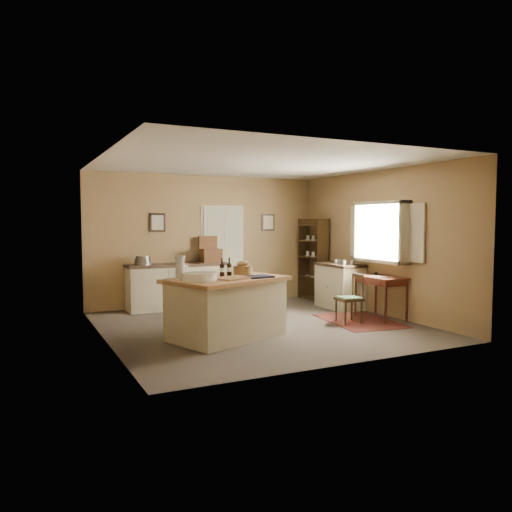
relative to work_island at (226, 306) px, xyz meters
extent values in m
plane|color=#50453D|center=(0.85, 0.57, -0.48)|extent=(5.00, 5.00, 0.00)
cube|color=olive|center=(0.85, 3.07, 0.87)|extent=(5.00, 0.10, 2.70)
cube|color=olive|center=(0.85, -1.93, 0.87)|extent=(5.00, 0.10, 2.70)
cube|color=olive|center=(-1.65, 0.57, 0.87)|extent=(0.10, 5.00, 2.70)
cube|color=olive|center=(3.35, 0.57, 0.87)|extent=(0.10, 5.00, 2.70)
plane|color=silver|center=(0.85, 0.57, 2.22)|extent=(5.00, 5.00, 0.00)
cube|color=#ABAF94|center=(1.20, 3.04, 0.57)|extent=(0.97, 0.06, 2.11)
cube|color=black|center=(-0.20, 3.05, 1.24)|extent=(0.32, 0.02, 0.38)
cube|color=beige|center=(-0.20, 3.04, 1.24)|extent=(0.24, 0.01, 0.30)
cube|color=black|center=(2.30, 3.05, 1.24)|extent=(0.32, 0.02, 0.38)
cube|color=beige|center=(2.30, 3.04, 1.24)|extent=(0.24, 0.01, 0.30)
cube|color=beige|center=(3.22, 0.37, 0.54)|extent=(0.25, 1.32, 0.06)
cube|color=beige|center=(3.22, 0.37, 1.60)|extent=(0.25, 1.32, 0.06)
cube|color=white|center=(3.34, 0.37, 1.07)|extent=(0.01, 1.20, 1.00)
cube|color=beige|center=(3.31, -0.45, 1.07)|extent=(0.04, 0.35, 1.00)
cube|color=beige|center=(3.31, 1.19, 1.07)|extent=(0.04, 0.35, 1.00)
cube|color=beige|center=(0.01, 0.00, -0.06)|extent=(1.83, 1.48, 0.85)
cube|color=#AC7446|center=(0.01, 0.00, 0.40)|extent=(1.99, 1.63, 0.06)
cylinder|color=white|center=(-0.47, -0.17, 0.48)|extent=(0.50, 0.50, 0.11)
cube|color=#AC7446|center=(0.02, -0.23, 0.44)|extent=(0.59, 0.50, 0.03)
cube|color=black|center=(0.44, -0.19, 0.44)|extent=(0.44, 0.37, 0.02)
cylinder|color=brown|center=(0.37, 0.19, 0.50)|extent=(0.30, 0.30, 0.14)
cylinder|color=black|center=(-0.02, 0.09, 0.57)|extent=(0.07, 0.07, 0.29)
cylinder|color=black|center=(0.10, 0.10, 0.57)|extent=(0.07, 0.07, 0.29)
cube|color=beige|center=(0.13, 2.77, -0.06)|extent=(2.01, 0.55, 0.85)
cube|color=#332319|center=(0.13, 2.77, 0.39)|extent=(2.05, 0.58, 0.05)
cube|color=#4B2A17|center=(0.83, 2.77, 0.56)|extent=(0.40, 0.30, 0.28)
cylinder|color=#59544F|center=(-0.58, 2.77, 0.51)|extent=(0.34, 0.34, 0.18)
cube|color=#4D1613|center=(2.60, 0.14, -0.48)|extent=(1.31, 1.74, 0.01)
cube|color=#3D160E|center=(3.05, 0.14, 0.27)|extent=(0.55, 0.90, 0.03)
cube|color=#3D160E|center=(3.05, 0.14, 0.20)|extent=(0.49, 0.84, 0.10)
cube|color=silver|center=(3.00, 0.14, 0.29)|extent=(0.22, 0.30, 0.01)
cylinder|color=black|center=(3.15, 0.39, 0.31)|extent=(0.05, 0.05, 0.05)
cylinder|color=#3D160E|center=(2.81, -0.27, -0.12)|extent=(0.04, 0.04, 0.72)
cylinder|color=#3D160E|center=(3.28, -0.27, -0.12)|extent=(0.04, 0.04, 0.72)
cylinder|color=#3D160E|center=(2.81, 0.55, -0.12)|extent=(0.04, 0.04, 0.72)
cylinder|color=#3D160E|center=(3.28, 0.55, -0.12)|extent=(0.04, 0.04, 0.72)
cube|color=beige|center=(3.05, 1.37, -0.06)|extent=(0.55, 1.00, 0.85)
cube|color=#332319|center=(3.05, 1.37, 0.39)|extent=(0.58, 1.04, 0.05)
cylinder|color=silver|center=(3.02, 1.22, 0.46)|extent=(0.24, 0.24, 0.09)
cube|color=black|center=(3.16, 2.15, 0.42)|extent=(0.31, 0.04, 1.80)
cube|color=black|center=(3.16, 2.92, 0.42)|extent=(0.31, 0.04, 1.80)
cube|color=black|center=(3.30, 2.53, 0.42)|extent=(0.02, 0.81, 1.80)
cube|color=black|center=(3.16, 2.53, -0.44)|extent=(0.31, 0.77, 0.03)
cube|color=black|center=(3.16, 2.53, 0.01)|extent=(0.31, 0.77, 0.03)
cube|color=black|center=(3.16, 2.53, 0.46)|extent=(0.31, 0.77, 0.03)
cube|color=black|center=(3.16, 2.53, 0.82)|extent=(0.31, 0.77, 0.03)
cube|color=black|center=(3.16, 2.53, 1.18)|extent=(0.31, 0.77, 0.03)
cylinder|color=white|center=(3.16, 2.53, 0.52)|extent=(0.12, 0.12, 0.11)
camera|label=1|loc=(-2.84, -6.80, 1.27)|focal=35.00mm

